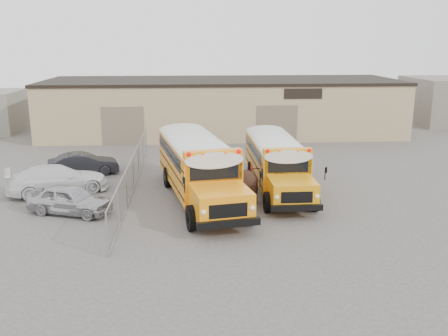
{
  "coord_description": "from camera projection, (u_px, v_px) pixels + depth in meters",
  "views": [
    {
      "loc": [
        -2.86,
        -23.55,
        7.88
      ],
      "look_at": [
        -1.16,
        1.0,
        1.6
      ],
      "focal_mm": 40.0,
      "sensor_mm": 36.0,
      "label": 1
    }
  ],
  "objects": [
    {
      "name": "car_white",
      "position": [
        58.0,
        179.0,
        26.48
      ],
      "size": [
        5.6,
        3.74,
        1.51
      ],
      "primitive_type": "imported",
      "rotation": [
        0.0,
        0.0,
        1.91
      ],
      "color": "silver",
      "rests_on": "ground"
    },
    {
      "name": "school_bus_right",
      "position": [
        261.0,
        138.0,
        32.96
      ],
      "size": [
        2.95,
        9.8,
        2.86
      ],
      "color": "orange",
      "rests_on": "ground"
    },
    {
      "name": "car_dark",
      "position": [
        83.0,
        164.0,
        30.1
      ],
      "size": [
        4.35,
        2.43,
        1.36
      ],
      "primitive_type": "imported",
      "rotation": [
        0.0,
        0.0,
        1.83
      ],
      "color": "black",
      "rests_on": "ground"
    },
    {
      "name": "chainlink_fence",
      "position": [
        133.0,
        173.0,
        27.18
      ],
      "size": [
        0.07,
        18.07,
        1.81
      ],
      "color": "#919499",
      "rests_on": "ground"
    },
    {
      "name": "car_silver",
      "position": [
        70.0,
        199.0,
        23.32
      ],
      "size": [
        4.33,
        2.88,
        1.37
      ],
      "primitive_type": "imported",
      "rotation": [
        0.0,
        0.0,
        1.23
      ],
      "color": "#B5B5BA",
      "rests_on": "ground"
    },
    {
      "name": "ground",
      "position": [
        249.0,
        204.0,
        24.91
      ],
      "size": [
        120.0,
        120.0,
        0.0
      ],
      "primitive_type": "plane",
      "color": "#4A4644",
      "rests_on": "ground"
    },
    {
      "name": "tarp_bundle",
      "position": [
        245.0,
        186.0,
        24.73
      ],
      "size": [
        1.37,
        1.28,
        1.72
      ],
      "color": "black",
      "rests_on": "ground"
    },
    {
      "name": "school_bus_left",
      "position": [
        177.0,
        139.0,
        31.72
      ],
      "size": [
        4.66,
        11.27,
        3.21
      ],
      "color": "orange",
      "rests_on": "ground"
    },
    {
      "name": "warehouse",
      "position": [
        222.0,
        106.0,
        43.65
      ],
      "size": [
        30.2,
        10.2,
        4.67
      ],
      "color": "#9C8C60",
      "rests_on": "ground"
    }
  ]
}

